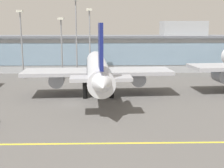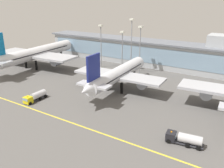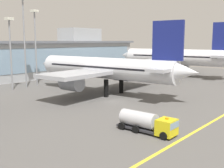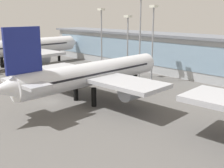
{
  "view_description": "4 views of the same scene",
  "coord_description": "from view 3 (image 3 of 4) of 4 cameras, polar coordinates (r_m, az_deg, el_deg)",
  "views": [
    {
      "loc": [
        7.41,
        -62.28,
        16.9
      ],
      "look_at": [
        9.06,
        3.74,
        3.63
      ],
      "focal_mm": 47.36,
      "sensor_mm": 36.0,
      "label": 1
    },
    {
      "loc": [
        50.91,
        -67.03,
        33.94
      ],
      "look_at": [
        5.41,
        4.04,
        3.36
      ],
      "focal_mm": 38.45,
      "sensor_mm": 36.0,
      "label": 2
    },
    {
      "loc": [
        -45.88,
        -38.15,
        13.03
      ],
      "look_at": [
        1.07,
        1.6,
        3.6
      ],
      "focal_mm": 45.06,
      "sensor_mm": 36.0,
      "label": 3
    },
    {
      "loc": [
        53.16,
        -30.24,
        19.29
      ],
      "look_at": [
        8.6,
        10.88,
        3.94
      ],
      "focal_mm": 44.08,
      "sensor_mm": 36.0,
      "label": 4
    }
  ],
  "objects": [
    {
      "name": "terminal_building",
      "position": [
        98.27,
        -20.75,
        4.64
      ],
      "size": [
        125.83,
        14.0,
        18.27
      ],
      "color": "#ADB2B7",
      "rests_on": "ground"
    },
    {
      "name": "taxiway_centreline_stripe",
      "position": [
        50.36,
        20.26,
        -6.83
      ],
      "size": [
        144.0,
        0.5,
        0.01
      ],
      "primitive_type": "cube",
      "color": "yellow",
      "rests_on": "ground"
    },
    {
      "name": "airliner_far_right",
      "position": [
        107.0,
        12.73,
        5.3
      ],
      "size": [
        39.95,
        48.07,
        19.24
      ],
      "rotation": [
        0.0,
        0.0,
        1.65
      ],
      "color": "black",
      "rests_on": "ground"
    },
    {
      "name": "apron_light_mast_east",
      "position": [
        82.6,
        -17.44,
        10.52
      ],
      "size": [
        1.8,
        1.8,
        24.98
      ],
      "color": "gray",
      "rests_on": "ground"
    },
    {
      "name": "apron_light_mast_far_east",
      "position": [
        79.74,
        -19.97,
        8.13
      ],
      "size": [
        1.8,
        1.8,
        19.13
      ],
      "color": "gray",
      "rests_on": "ground"
    },
    {
      "name": "ground_plane",
      "position": [
        61.08,
        0.49,
        -3.6
      ],
      "size": [
        180.0,
        180.0,
        0.0
      ],
      "primitive_type": "plane",
      "color": "#5B5956"
    },
    {
      "name": "airliner_near_right",
      "position": [
        69.47,
        -1.45,
        3.15
      ],
      "size": [
        35.94,
        47.35,
        17.24
      ],
      "rotation": [
        0.0,
        0.0,
        1.63
      ],
      "color": "black",
      "rests_on": "ground"
    },
    {
      "name": "apron_light_mast_centre",
      "position": [
        85.49,
        -15.3,
        9.39
      ],
      "size": [
        1.8,
        1.8,
        21.89
      ],
      "color": "gray",
      "rests_on": "ground"
    },
    {
      "name": "fuel_tanker_truck",
      "position": [
        40.83,
        7.35,
        -7.75
      ],
      "size": [
        3.03,
        9.08,
        2.9
      ],
      "rotation": [
        0.0,
        0.0,
        4.73
      ],
      "color": "black",
      "rests_on": "ground"
    }
  ]
}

